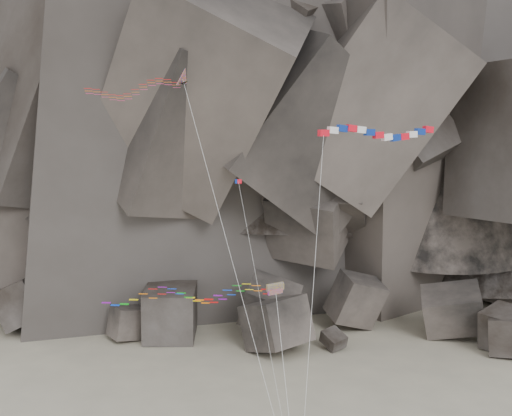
{
  "coord_description": "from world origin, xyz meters",
  "views": [
    {
      "loc": [
        2.83,
        -52.87,
        28.38
      ],
      "look_at": [
        0.38,
        6.0,
        21.6
      ],
      "focal_mm": 45.0,
      "sensor_mm": 36.0,
      "label": 1
    }
  ],
  "objects_px": {
    "banner_kite": "(377,134)",
    "parafoil_kite": "(183,294)",
    "delta_kite": "(129,89)",
    "pennant_kite": "(249,240)"
  },
  "relations": [
    {
      "from": "parafoil_kite",
      "to": "pennant_kite",
      "type": "height_order",
      "value": "pennant_kite"
    },
    {
      "from": "banner_kite",
      "to": "parafoil_kite",
      "type": "bearing_deg",
      "value": 166.4
    },
    {
      "from": "delta_kite",
      "to": "banner_kite",
      "type": "xyz_separation_m",
      "value": [
        21.2,
        -0.75,
        -3.81
      ]
    },
    {
      "from": "delta_kite",
      "to": "pennant_kite",
      "type": "bearing_deg",
      "value": 17.91
    },
    {
      "from": "parafoil_kite",
      "to": "pennant_kite",
      "type": "distance_m",
      "value": 7.27
    },
    {
      "from": "delta_kite",
      "to": "banner_kite",
      "type": "bearing_deg",
      "value": 21.48
    },
    {
      "from": "banner_kite",
      "to": "parafoil_kite",
      "type": "relative_size",
      "value": 1.65
    },
    {
      "from": "delta_kite",
      "to": "banner_kite",
      "type": "distance_m",
      "value": 21.55
    },
    {
      "from": "banner_kite",
      "to": "parafoil_kite",
      "type": "height_order",
      "value": "banner_kite"
    },
    {
      "from": "delta_kite",
      "to": "pennant_kite",
      "type": "distance_m",
      "value": 16.54
    }
  ]
}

